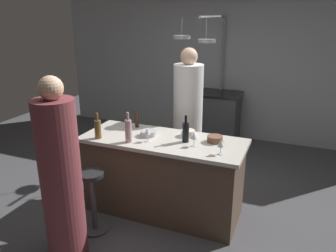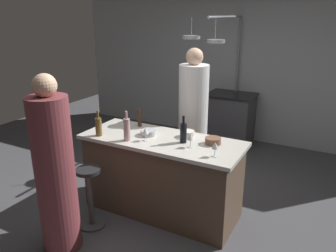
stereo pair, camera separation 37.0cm
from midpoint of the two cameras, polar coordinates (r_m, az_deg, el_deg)
name	(u,v)px [view 1 (the left image)]	position (r m, az deg, el deg)	size (l,w,h in m)	color
ground_plane	(163,210)	(4.02, -3.55, -14.32)	(9.00, 9.00, 0.00)	#4C4C51
back_wall	(224,66)	(6.13, 7.94, 10.21)	(6.40, 0.16, 2.60)	#B2B7BC
kitchen_island	(163,176)	(3.79, -3.69, -8.58)	(1.80, 0.72, 0.90)	brown
stove_range	(217,117)	(5.94, 6.60, 1.53)	(0.80, 0.64, 0.89)	#47474C
chef	(187,122)	(4.36, 0.94, 0.63)	(0.38, 0.38, 1.80)	white
bar_stool_left	(93,199)	(3.63, -15.73, -12.10)	(0.28, 0.28, 0.68)	#4C4C51
guest_left	(61,179)	(3.18, -21.19, -8.55)	(0.36, 0.36, 1.72)	brown
overhead_pot_rack	(209,52)	(5.26, 4.99, 12.50)	(0.60, 1.47, 2.17)	gray
pepper_mill	(137,119)	(3.98, -8.06, 1.20)	(0.05, 0.05, 0.21)	#382319
wine_bottle_rose	(128,130)	(3.52, -9.85, -0.82)	(0.07, 0.07, 0.33)	#B78C8E
wine_bottle_amber	(98,129)	(3.71, -14.83, -0.50)	(0.07, 0.07, 0.29)	brown
wine_bottle_dark	(186,132)	(3.48, 0.02, -1.07)	(0.07, 0.07, 0.29)	black
wine_glass_by_chef	(194,137)	(3.37, 1.40, -1.89)	(0.07, 0.07, 0.15)	silver
wine_glass_near_right_guest	(147,132)	(3.52, -6.60, -1.09)	(0.07, 0.07, 0.15)	silver
wine_glass_near_left_guest	(221,144)	(3.19, 5.84, -3.18)	(0.07, 0.07, 0.15)	silver
mixing_bowl_steel	(149,133)	(3.71, -6.23, -1.28)	(0.18, 0.18, 0.06)	#B7B7BC
mixing_bowl_ceramic	(188,133)	(3.68, 0.60, -1.27)	(0.15, 0.15, 0.07)	silver
mixing_bowl_wooden	(215,139)	(3.52, 5.12, -2.29)	(0.17, 0.17, 0.07)	brown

